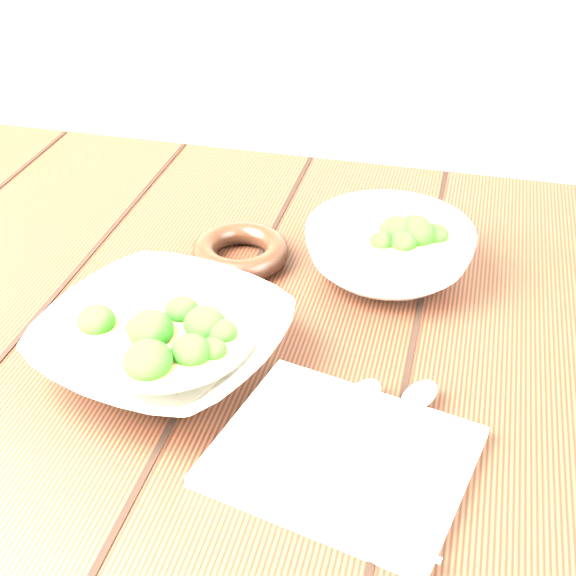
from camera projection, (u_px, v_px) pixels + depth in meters
The scene contains 7 objects.
table at pixel (252, 393), 0.94m from camera, with size 1.20×0.80×0.75m.
soup_bowl_front at pixel (163, 341), 0.78m from camera, with size 0.28×0.28×0.07m.
soup_bowl_back at pixel (389, 250), 0.92m from camera, with size 0.24×0.24×0.07m.
trivet at pixel (241, 252), 0.95m from camera, with size 0.11×0.11×0.03m, color black.
napkin at pixel (342, 456), 0.69m from camera, with size 0.21×0.17×0.01m, color beige.
spoon_left at pixel (348, 417), 0.72m from camera, with size 0.06×0.17×0.01m.
spoon_right at pixel (401, 416), 0.72m from camera, with size 0.08×0.17×0.01m.
Camera 1 is at (0.21, -0.68, 1.26)m, focal length 50.00 mm.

